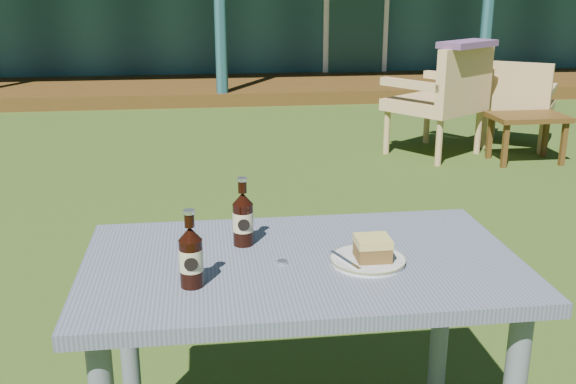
{
  "coord_description": "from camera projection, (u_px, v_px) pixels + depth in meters",
  "views": [
    {
      "loc": [
        -0.26,
        -3.3,
        1.46
      ],
      "look_at": [
        0.0,
        -1.3,
        0.82
      ],
      "focal_mm": 42.0,
      "sensor_mm": 36.0,
      "label": 1
    }
  ],
  "objects": [
    {
      "name": "ground",
      "position": [
        257.0,
        266.0,
        3.59
      ],
      "size": [
        80.0,
        80.0,
        0.0
      ],
      "primitive_type": "plane",
      "color": "#334916"
    },
    {
      "name": "cafe_table",
      "position": [
        302.0,
        292.0,
        1.89
      ],
      "size": [
        1.2,
        0.7,
        0.72
      ],
      "color": "#535A69",
      "rests_on": "ground"
    },
    {
      "name": "plate",
      "position": [
        368.0,
        260.0,
        1.83
      ],
      "size": [
        0.2,
        0.2,
        0.01
      ],
      "color": "silver",
      "rests_on": "cafe_table"
    },
    {
      "name": "cake_slice",
      "position": [
        373.0,
        248.0,
        1.81
      ],
      "size": [
        0.09,
        0.09,
        0.06
      ],
      "color": "brown",
      "rests_on": "plate"
    },
    {
      "name": "fork",
      "position": [
        345.0,
        260.0,
        1.81
      ],
      "size": [
        0.06,
        0.14,
        0.0
      ],
      "primitive_type": "cube",
      "rotation": [
        0.0,
        0.0,
        0.36
      ],
      "color": "silver",
      "rests_on": "plate"
    },
    {
      "name": "cola_bottle_near",
      "position": [
        243.0,
        218.0,
        1.93
      ],
      "size": [
        0.06,
        0.06,
        0.2
      ],
      "color": "black",
      "rests_on": "cafe_table"
    },
    {
      "name": "cola_bottle_far",
      "position": [
        191.0,
        256.0,
        1.67
      ],
      "size": [
        0.06,
        0.06,
        0.2
      ],
      "color": "black",
      "rests_on": "cafe_table"
    },
    {
      "name": "bottle_cap",
      "position": [
        282.0,
        262.0,
        1.83
      ],
      "size": [
        0.03,
        0.03,
        0.01
      ],
      "primitive_type": "cylinder",
      "color": "silver",
      "rests_on": "cafe_table"
    },
    {
      "name": "armchair_left",
      "position": [
        444.0,
        95.0,
        5.68
      ],
      "size": [
        0.94,
        0.93,
        0.94
      ],
      "color": "tan",
      "rests_on": "ground"
    },
    {
      "name": "armchair_right",
      "position": [
        518.0,
        99.0,
        6.0
      ],
      "size": [
        0.78,
        0.77,
        0.78
      ],
      "color": "tan",
      "rests_on": "ground"
    },
    {
      "name": "floral_throw",
      "position": [
        468.0,
        44.0,
        5.42
      ],
      "size": [
        0.59,
        0.51,
        0.05
      ],
      "primitive_type": "cube",
      "rotation": [
        0.0,
        0.0,
        3.76
      ],
      "color": "#603E65",
      "rests_on": "armchair_left"
    },
    {
      "name": "side_table",
      "position": [
        528.0,
        122.0,
        5.53
      ],
      "size": [
        0.6,
        0.4,
        0.4
      ],
      "color": "#4A3012",
      "rests_on": "ground"
    }
  ]
}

